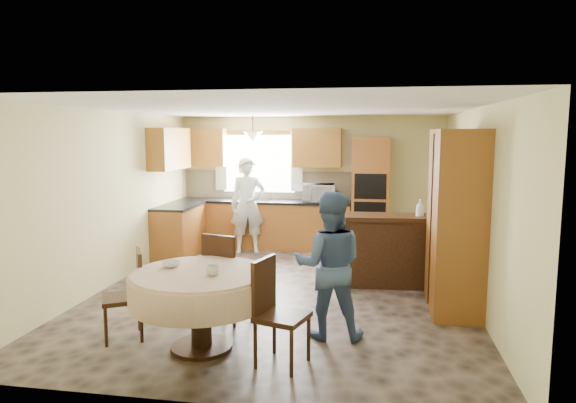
# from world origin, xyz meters

# --- Properties ---
(floor) EXTENTS (5.00, 6.00, 0.01)m
(floor) POSITION_xyz_m (0.00, 0.00, 0.00)
(floor) COLOR brown
(floor) RESTS_ON ground
(ceiling) EXTENTS (5.00, 6.00, 0.01)m
(ceiling) POSITION_xyz_m (0.00, 0.00, 2.50)
(ceiling) COLOR white
(ceiling) RESTS_ON wall_back
(wall_back) EXTENTS (5.00, 0.02, 2.50)m
(wall_back) POSITION_xyz_m (0.00, 3.00, 1.25)
(wall_back) COLOR #D2CC87
(wall_back) RESTS_ON floor
(wall_front) EXTENTS (5.00, 0.02, 2.50)m
(wall_front) POSITION_xyz_m (0.00, -3.00, 1.25)
(wall_front) COLOR #D2CC87
(wall_front) RESTS_ON floor
(wall_left) EXTENTS (0.02, 6.00, 2.50)m
(wall_left) POSITION_xyz_m (-2.50, 0.00, 1.25)
(wall_left) COLOR #D2CC87
(wall_left) RESTS_ON floor
(wall_right) EXTENTS (0.02, 6.00, 2.50)m
(wall_right) POSITION_xyz_m (2.50, 0.00, 1.25)
(wall_right) COLOR #D2CC87
(wall_right) RESTS_ON floor
(window) EXTENTS (1.40, 0.03, 1.10)m
(window) POSITION_xyz_m (-1.00, 2.98, 1.60)
(window) COLOR white
(window) RESTS_ON wall_back
(curtain_left) EXTENTS (0.22, 0.02, 1.15)m
(curtain_left) POSITION_xyz_m (-1.75, 2.93, 1.65)
(curtain_left) COLOR white
(curtain_left) RESTS_ON wall_back
(curtain_right) EXTENTS (0.22, 0.02, 1.15)m
(curtain_right) POSITION_xyz_m (-0.25, 2.93, 1.65)
(curtain_right) COLOR white
(curtain_right) RESTS_ON wall_back
(base_cab_back) EXTENTS (3.30, 0.60, 0.88)m
(base_cab_back) POSITION_xyz_m (-0.85, 2.70, 0.44)
(base_cab_back) COLOR #A9662D
(base_cab_back) RESTS_ON floor
(counter_back) EXTENTS (3.30, 0.64, 0.04)m
(counter_back) POSITION_xyz_m (-0.85, 2.70, 0.90)
(counter_back) COLOR black
(counter_back) RESTS_ON base_cab_back
(base_cab_left) EXTENTS (0.60, 1.20, 0.88)m
(base_cab_left) POSITION_xyz_m (-2.20, 1.80, 0.44)
(base_cab_left) COLOR #A9662D
(base_cab_left) RESTS_ON floor
(counter_left) EXTENTS (0.64, 1.20, 0.04)m
(counter_left) POSITION_xyz_m (-2.20, 1.80, 0.90)
(counter_left) COLOR black
(counter_left) RESTS_ON base_cab_left
(backsplash) EXTENTS (3.30, 0.02, 0.55)m
(backsplash) POSITION_xyz_m (-0.85, 2.99, 1.18)
(backsplash) COLOR #CDB890
(backsplash) RESTS_ON wall_back
(wall_cab_left) EXTENTS (0.85, 0.33, 0.72)m
(wall_cab_left) POSITION_xyz_m (-2.05, 2.83, 1.91)
(wall_cab_left) COLOR #AC742B
(wall_cab_left) RESTS_ON wall_back
(wall_cab_right) EXTENTS (0.90, 0.33, 0.72)m
(wall_cab_right) POSITION_xyz_m (0.15, 2.83, 1.91)
(wall_cab_right) COLOR #AC742B
(wall_cab_right) RESTS_ON wall_back
(wall_cab_side) EXTENTS (0.33, 1.20, 0.72)m
(wall_cab_side) POSITION_xyz_m (-2.33, 1.80, 1.91)
(wall_cab_side) COLOR #AC742B
(wall_cab_side) RESTS_ON wall_left
(oven_tower) EXTENTS (0.66, 0.62, 2.12)m
(oven_tower) POSITION_xyz_m (1.15, 2.69, 1.06)
(oven_tower) COLOR #A9662D
(oven_tower) RESTS_ON floor
(oven_upper) EXTENTS (0.56, 0.01, 0.45)m
(oven_upper) POSITION_xyz_m (1.15, 2.38, 1.25)
(oven_upper) COLOR black
(oven_upper) RESTS_ON oven_tower
(oven_lower) EXTENTS (0.56, 0.01, 0.45)m
(oven_lower) POSITION_xyz_m (1.15, 2.38, 0.75)
(oven_lower) COLOR black
(oven_lower) RESTS_ON oven_tower
(pendant) EXTENTS (0.36, 0.36, 0.18)m
(pendant) POSITION_xyz_m (-1.00, 2.50, 2.12)
(pendant) COLOR beige
(pendant) RESTS_ON ceiling
(sideboard) EXTENTS (1.38, 0.65, 0.96)m
(sideboard) POSITION_xyz_m (1.39, 0.61, 0.48)
(sideboard) COLOR #3C2010
(sideboard) RESTS_ON floor
(space_heater) EXTENTS (0.41, 0.30, 0.53)m
(space_heater) POSITION_xyz_m (1.84, 0.84, 0.27)
(space_heater) COLOR black
(space_heater) RESTS_ON floor
(cupboard) EXTENTS (0.58, 1.17, 2.23)m
(cupboard) POSITION_xyz_m (2.22, -0.30, 1.11)
(cupboard) COLOR #A9662D
(cupboard) RESTS_ON floor
(dining_table) EXTENTS (1.41, 1.41, 0.81)m
(dining_table) POSITION_xyz_m (-0.47, -1.97, 0.63)
(dining_table) COLOR #3C2010
(dining_table) RESTS_ON floor
(chair_left) EXTENTS (0.56, 0.56, 0.95)m
(chair_left) POSITION_xyz_m (-1.32, -1.82, 0.52)
(chair_left) COLOR #3C2010
(chair_left) RESTS_ON floor
(chair_back) EXTENTS (0.57, 0.57, 1.05)m
(chair_back) POSITION_xyz_m (-0.46, -1.19, 0.58)
(chair_back) COLOR #3C2010
(chair_back) RESTS_ON floor
(chair_right) EXTENTS (0.55, 0.55, 1.01)m
(chair_right) POSITION_xyz_m (0.32, -2.16, 0.56)
(chair_right) COLOR #3C2010
(chair_right) RESTS_ON floor
(framed_picture) EXTENTS (0.06, 0.62, 0.52)m
(framed_picture) POSITION_xyz_m (2.47, 1.01, 1.63)
(framed_picture) COLOR gold
(framed_picture) RESTS_ON wall_right
(microwave) EXTENTS (0.64, 0.47, 0.33)m
(microwave) POSITION_xyz_m (0.20, 2.65, 1.08)
(microwave) COLOR silver
(microwave) RESTS_ON counter_back
(person_sink) EXTENTS (0.73, 0.59, 1.74)m
(person_sink) POSITION_xyz_m (-1.06, 2.30, 0.87)
(person_sink) COLOR silver
(person_sink) RESTS_ON floor
(person_dining) EXTENTS (0.81, 0.66, 1.57)m
(person_dining) POSITION_xyz_m (0.77, -1.43, 0.79)
(person_dining) COLOR #3D5686
(person_dining) RESTS_ON floor
(bowl_sideboard) EXTENTS (0.23, 0.23, 0.05)m
(bowl_sideboard) POSITION_xyz_m (0.95, 0.61, 0.99)
(bowl_sideboard) COLOR #B2B2B2
(bowl_sideboard) RESTS_ON sideboard
(bottle_sideboard) EXTENTS (0.13, 0.13, 0.30)m
(bottle_sideboard) POSITION_xyz_m (1.86, 0.61, 1.11)
(bottle_sideboard) COLOR silver
(bottle_sideboard) RESTS_ON sideboard
(cup_table) EXTENTS (0.15, 0.15, 0.10)m
(cup_table) POSITION_xyz_m (-0.31, -2.08, 0.86)
(cup_table) COLOR #B2B2B2
(cup_table) RESTS_ON dining_table
(bowl_table) EXTENTS (0.25, 0.25, 0.06)m
(bowl_table) POSITION_xyz_m (-0.83, -1.86, 0.84)
(bowl_table) COLOR #B2B2B2
(bowl_table) RESTS_ON dining_table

